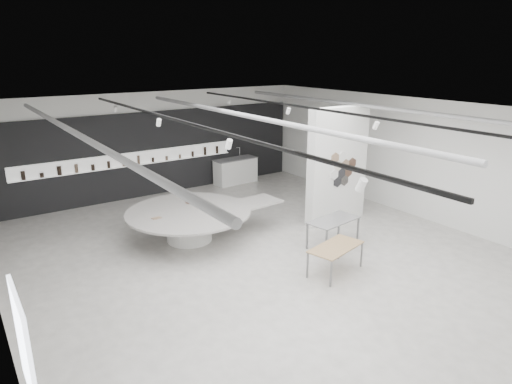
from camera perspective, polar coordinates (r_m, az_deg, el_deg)
room at (r=11.26m, az=0.57°, el=1.21°), size 12.02×14.02×3.82m
back_wall_display at (r=17.37m, az=-12.63°, el=4.68°), size 11.80×0.27×3.10m
partition_column at (r=14.31m, az=10.14°, el=3.26°), size 2.20×0.38×3.60m
display_island at (r=13.07m, az=-8.07°, el=-3.55°), size 4.66×3.74×0.90m
sample_table_wood at (r=11.22m, az=9.95°, el=-6.94°), size 1.59×1.06×0.68m
sample_table_stone at (r=12.70m, az=9.66°, el=-3.69°), size 1.58×0.96×0.77m
kitchen_counter at (r=18.66m, az=-2.58°, el=2.68°), size 1.85×0.80×1.43m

